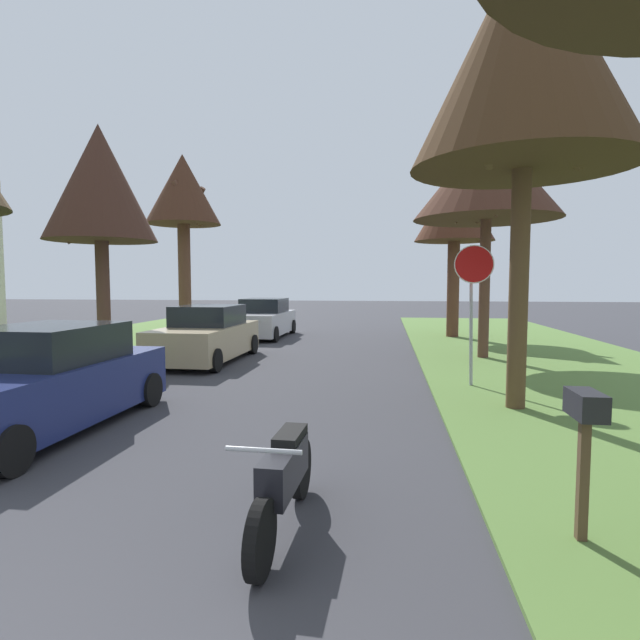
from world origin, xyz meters
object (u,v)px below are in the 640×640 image
Objects in this scene: parked_motorcycle at (284,478)px; stop_sign_far at (473,284)px; street_tree_right_far at (455,210)px; parked_sedan_tan at (207,336)px; curbside_mailbox at (585,423)px; street_tree_left_mid_b at (100,185)px; parked_sedan_navy at (43,383)px; street_tree_right_mid_b at (487,174)px; street_tree_left_far at (183,193)px; street_tree_right_mid_a at (526,51)px; parked_sedan_silver at (264,319)px.

stop_sign_far is at bearing 67.63° from parked_motorcycle.
street_tree_right_far reaches higher than parked_sedan_tan.
curbside_mailbox is (2.54, 0.08, 0.57)m from parked_motorcycle.
parked_sedan_navy is at bearing -66.26° from street_tree_left_mid_b.
street_tree_left_mid_b is at bearing -169.83° from street_tree_right_mid_b.
street_tree_left_far reaches higher than parked_sedan_tan.
curbside_mailbox is (-1.17, -10.62, -4.24)m from street_tree_right_mid_b.
street_tree_left_far is at bearing 115.41° from parked_motorcycle.
parked_sedan_tan is 3.49× the size of curbside_mailbox.
street_tree_right_far is (0.87, 9.82, 2.92)m from stop_sign_far.
street_tree_right_mid_a is 14.12m from parked_sedan_silver.
parked_sedan_silver is at bearing 67.02° from street_tree_left_mid_b.
street_tree_right_mid_b reaches higher than curbside_mailbox.
street_tree_right_mid_a is 6.08m from street_tree_right_mid_b.
street_tree_right_mid_a is at bearing -95.41° from street_tree_right_mid_b.
street_tree_left_far is 1.68× the size of parked_sedan_tan.
street_tree_right_mid_b is at bearing 83.71° from curbside_mailbox.
parked_motorcycle is 1.62× the size of curbside_mailbox.
street_tree_right_far is at bearing 84.92° from stop_sign_far.
street_tree_right_far is at bearing 86.39° from curbside_mailbox.
parked_sedan_silver is at bearing 147.79° from street_tree_right_mid_b.
street_tree_right_mid_a is 9.33m from parked_sedan_navy.
parked_motorcycle is at bearing -112.37° from stop_sign_far.
street_tree_left_far is at bearing 117.20° from parked_sedan_tan.
parked_sedan_tan is (-7.84, -1.47, -4.57)m from street_tree_right_mid_b.
street_tree_right_mid_b reaches higher than parked_sedan_silver.
street_tree_left_mid_b is 1.47× the size of parked_sedan_navy.
street_tree_left_far is 1.68× the size of parked_sedan_navy.
street_tree_left_far reaches higher than curbside_mailbox.
street_tree_right_mid_b reaches higher than stop_sign_far.
street_tree_left_far is 1.68× the size of parked_sedan_silver.
street_tree_left_mid_b is 0.88× the size of street_tree_left_far.
street_tree_right_far is at bearing 35.76° from street_tree_left_mid_b.
parked_sedan_silver reaches higher than parked_motorcycle.
parked_sedan_navy is (2.75, -6.26, -4.19)m from street_tree_left_mid_b.
parked_sedan_navy is at bearing 160.10° from curbside_mailbox.
parked_sedan_silver is 16.87m from curbside_mailbox.
street_tree_right_mid_b is 5.67m from street_tree_right_far.
street_tree_left_far is at bearing 138.04° from stop_sign_far.
parked_motorcycle is (-3.14, -4.69, -5.56)m from street_tree_right_mid_a.
street_tree_right_mid_a is 7.92m from parked_motorcycle.
street_tree_left_far reaches higher than street_tree_left_mid_b.
parked_sedan_navy is at bearing -163.56° from street_tree_right_mid_a.
street_tree_right_mid_a is at bearing -22.07° from street_tree_left_mid_b.
street_tree_right_mid_b is at bearing 76.24° from stop_sign_far.
curbside_mailbox is (-0.60, -4.61, -4.99)m from street_tree_right_mid_a.
stop_sign_far is at bearing 30.26° from parked_sedan_navy.
curbside_mailbox is (9.50, -8.70, -3.86)m from street_tree_left_mid_b.
street_tree_right_far is (0.42, 11.68, -0.94)m from street_tree_right_mid_a.
street_tree_right_mid_a reaches higher than street_tree_right_far.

